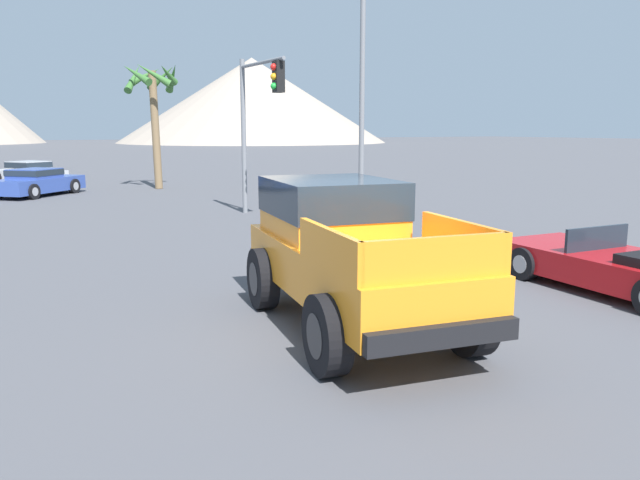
% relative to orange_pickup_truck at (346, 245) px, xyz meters
% --- Properties ---
extents(ground_plane, '(320.00, 320.00, 0.00)m').
position_rel_orange_pickup_truck_xyz_m(ground_plane, '(-0.13, -0.43, -1.17)').
color(ground_plane, '#4C4C51').
extents(orange_pickup_truck, '(2.83, 5.20, 2.07)m').
position_rel_orange_pickup_truck_xyz_m(orange_pickup_truck, '(0.00, 0.00, 0.00)').
color(orange_pickup_truck, orange).
rests_on(orange_pickup_truck, ground_plane).
extents(red_convertible_car, '(2.13, 4.41, 1.08)m').
position_rel_orange_pickup_truck_xyz_m(red_convertible_car, '(5.12, -0.83, -0.75)').
color(red_convertible_car, '#B21419').
rests_on(red_convertible_car, ground_plane).
extents(parked_car_silver, '(3.65, 4.32, 1.16)m').
position_rel_orange_pickup_truck_xyz_m(parked_car_silver, '(-2.08, 28.00, -0.57)').
color(parked_car_silver, '#B7BABF').
rests_on(parked_car_silver, ground_plane).
extents(parked_car_blue, '(4.17, 4.21, 1.15)m').
position_rel_orange_pickup_truck_xyz_m(parked_car_blue, '(-2.27, 21.42, -0.58)').
color(parked_car_blue, '#334C9E').
rests_on(parked_car_blue, ground_plane).
extents(traffic_light_main, '(0.38, 3.20, 5.06)m').
position_rel_orange_pickup_truck_xyz_m(traffic_light_main, '(3.36, 10.75, 2.36)').
color(traffic_light_main, slate).
rests_on(traffic_light_main, ground_plane).
extents(street_lamp_post, '(0.90, 0.24, 8.24)m').
position_rel_orange_pickup_truck_xyz_m(street_lamp_post, '(4.54, 6.61, 3.74)').
color(street_lamp_post, slate).
rests_on(street_lamp_post, ground_plane).
extents(palm_tree_tall, '(2.64, 2.73, 5.88)m').
position_rel_orange_pickup_truck_xyz_m(palm_tree_tall, '(3.02, 22.10, 3.26)').
color(palm_tree_tall, brown).
rests_on(palm_tree_tall, ground_plane).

